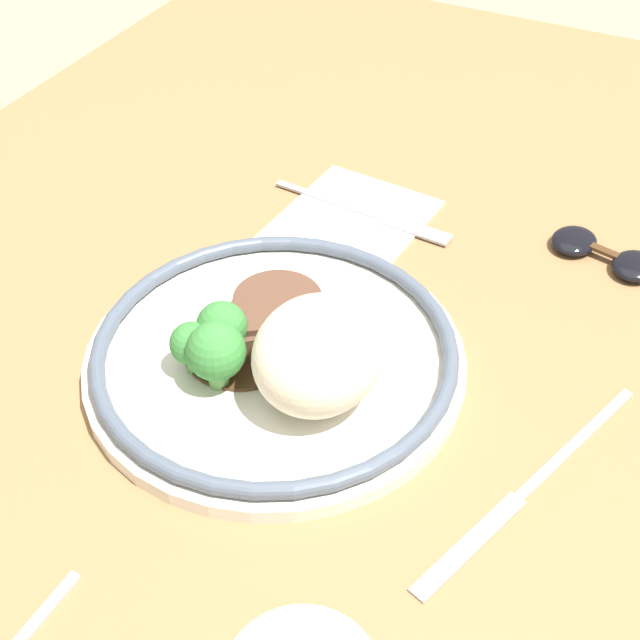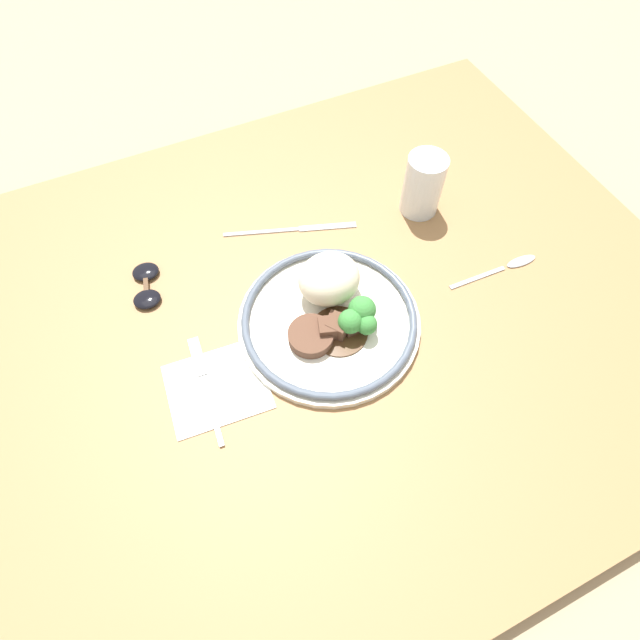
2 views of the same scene
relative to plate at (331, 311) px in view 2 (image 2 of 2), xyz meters
The scene contains 9 objects.
ground_plane 0.08m from the plate, 156.27° to the left, with size 8.00×8.00×0.00m, color #998466.
dining_table 0.07m from the plate, 156.27° to the left, with size 1.29×0.96×0.04m.
napkin 0.20m from the plate, 169.98° to the right, with size 0.15×0.13×0.00m.
plate is the anchor object (origin of this frame).
juice_glass 0.29m from the plate, 30.82° to the left, with size 0.07×0.07×0.11m.
fork 0.21m from the plate, behind, with size 0.03×0.18×0.00m.
knife 0.20m from the plate, 82.81° to the left, with size 0.22×0.08×0.00m.
spoon 0.32m from the plate, ahead, with size 0.17×0.02×0.01m.
sunglasses 0.30m from the plate, 143.51° to the left, with size 0.06×0.10×0.01m.
Camera 2 is at (-0.13, -0.39, 0.70)m, focal length 28.00 mm.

